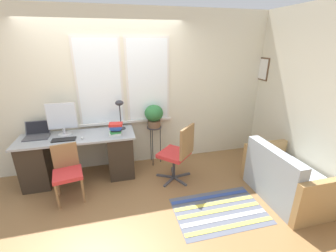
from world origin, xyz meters
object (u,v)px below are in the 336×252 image
Objects in this scene: keyboard at (64,140)px; office_chair_swivel at (178,152)px; laptop at (37,134)px; desk_lamp at (120,107)px; monitor at (62,118)px; couch_loveseat at (285,180)px; plant_stand at (154,132)px; potted_plant at (154,115)px; mouse at (82,138)px; book_stack at (116,129)px; desk_chair_wooden at (67,171)px.

keyboard is 1.76m from office_chair_swivel.
laptop is at bearing 150.79° from keyboard.
monitor is at bearing -177.33° from desk_lamp.
plant_stand is at bearing 49.12° from couch_loveseat.
monitor reaches higher than potted_plant.
monitor is at bearing -1.52° from laptop.
laptop is 0.89× the size of potted_plant.
monitor is 1.53m from plant_stand.
monitor is 1.04× the size of desk_lamp.
keyboard is 0.98m from desk_lamp.
mouse is 1.25m from potted_plant.
office_chair_swivel is at bearing -19.42° from book_stack.
couch_loveseat is at bearing 106.12° from office_chair_swivel.
plant_stand is at bearing 15.54° from desk_chair_wooden.
desk_lamp is 0.51× the size of office_chair_swivel.
book_stack is 0.29× the size of desk_chair_wooden.
desk_lamp reaches higher than book_stack.
office_chair_swivel is 2.43× the size of potted_plant.
desk_chair_wooden reaches higher than couch_loveseat.
monitor is at bearing -176.01° from potted_plant.
monitor is at bearing 66.94° from couch_loveseat.
keyboard is at bearing -167.28° from plant_stand.
desk_chair_wooden is (0.47, -0.58, -0.39)m from laptop.
potted_plant is at bearing 49.12° from couch_loveseat.
plant_stand is (1.47, 0.10, -0.41)m from monitor.
book_stack is at bearing 16.12° from desk_chair_wooden.
book_stack is at bearing 64.33° from couch_loveseat.
office_chair_swivel is at bearing -10.48° from keyboard.
laptop is 1.04× the size of keyboard.
laptop reaches higher than mouse.
monitor reaches higher than office_chair_swivel.
book_stack is 0.75m from potted_plant.
book_stack is 0.24× the size of office_chair_swivel.
potted_plant is (-0.00, 0.00, 0.32)m from plant_stand.
monitor reaches higher than keyboard.
office_chair_swivel is at bearing -67.82° from plant_stand.
mouse is 0.17× the size of potted_plant.
desk_lamp is at bearing -174.00° from plant_stand.
monitor is at bearing 139.25° from mouse.
desk_lamp reaches higher than plant_stand.
book_stack is 0.92m from desk_chair_wooden.
plant_stand is at bearing 24.89° from book_stack.
potted_plant is at bearing -112.14° from office_chair_swivel.
potted_plant is (-0.26, 0.65, 0.45)m from office_chair_swivel.
desk_lamp is 1.24× the size of potted_plant.
laptop is 0.69× the size of monitor.
laptop reaches higher than keyboard.
plant_stand is at bearing 2.82° from laptop.
office_chair_swivel reaches higher than plant_stand.
laptop is 5.35× the size of mouse.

